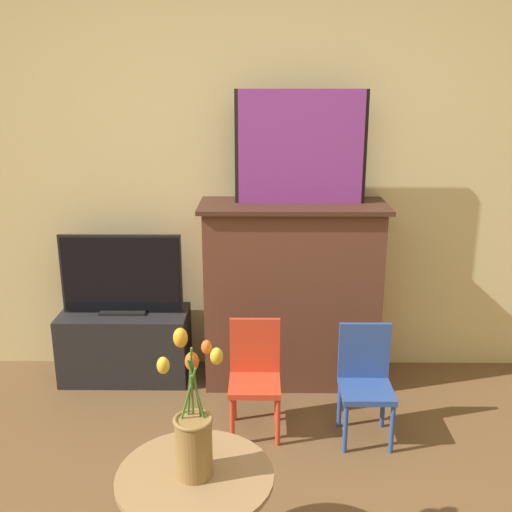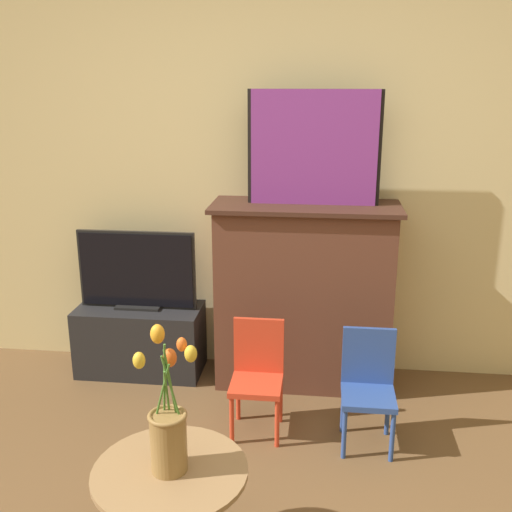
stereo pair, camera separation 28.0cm
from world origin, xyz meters
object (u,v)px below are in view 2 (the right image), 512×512
at_px(tv_monitor, 137,271).
at_px(chair_blue, 368,383).
at_px(vase_tulips, 168,427).
at_px(chair_red, 258,371).
at_px(painting, 314,148).

xyz_separation_m(tv_monitor, chair_blue, (1.37, -0.62, -0.34)).
distance_m(chair_blue, vase_tulips, 1.26).
height_order(tv_monitor, vase_tulips, vase_tulips).
relative_size(chair_red, chair_blue, 1.00).
height_order(chair_red, chair_blue, same).
bearing_deg(tv_monitor, vase_tulips, -69.09).
xyz_separation_m(chair_red, vase_tulips, (-0.20, -1.01, 0.30)).
xyz_separation_m(painting, chair_red, (-0.25, -0.56, -1.10)).
distance_m(painting, chair_blue, 1.30).
distance_m(tv_monitor, vase_tulips, 1.69).
distance_m(painting, tv_monitor, 1.30).
xyz_separation_m(chair_blue, vase_tulips, (-0.77, -0.96, 0.30)).
bearing_deg(tv_monitor, chair_red, -35.03).
height_order(chair_red, vase_tulips, vase_tulips).
bearing_deg(chair_blue, chair_red, 174.24).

